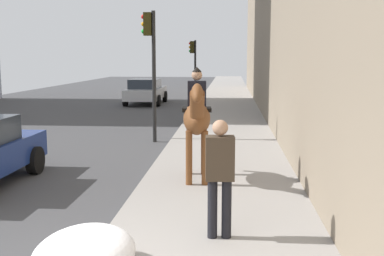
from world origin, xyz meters
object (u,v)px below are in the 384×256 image
(mounted_horse_near, at_px, (197,117))
(traffic_light_near_curb, at_px, (151,56))
(pedestrian_greeting, at_px, (220,171))
(car_mid_lane, at_px, (146,91))
(traffic_light_far_curb, at_px, (194,61))

(mounted_horse_near, xyz_separation_m, traffic_light_near_curb, (5.09, 1.78, 1.27))
(pedestrian_greeting, xyz_separation_m, traffic_light_near_curb, (8.30, 2.32, 1.62))
(car_mid_lane, bearing_deg, traffic_light_near_curb, -169.16)
(traffic_light_near_curb, bearing_deg, car_mid_lane, 10.84)
(mounted_horse_near, height_order, pedestrian_greeting, mounted_horse_near)
(mounted_horse_near, relative_size, car_mid_lane, 0.52)
(mounted_horse_near, height_order, traffic_light_far_curb, traffic_light_far_curb)
(mounted_horse_near, relative_size, pedestrian_greeting, 1.39)
(mounted_horse_near, distance_m, traffic_light_far_curb, 18.66)
(car_mid_lane, xyz_separation_m, traffic_light_far_curb, (1.18, -2.66, 1.71))
(pedestrian_greeting, relative_size, traffic_light_near_curb, 0.42)
(traffic_light_near_curb, xyz_separation_m, traffic_light_far_curb, (13.48, -0.31, -0.27))
(car_mid_lane, xyz_separation_m, traffic_light_near_curb, (-12.29, -2.35, 1.98))
(pedestrian_greeting, xyz_separation_m, traffic_light_far_curb, (21.78, 2.01, 1.35))
(pedestrian_greeting, distance_m, car_mid_lane, 21.12)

